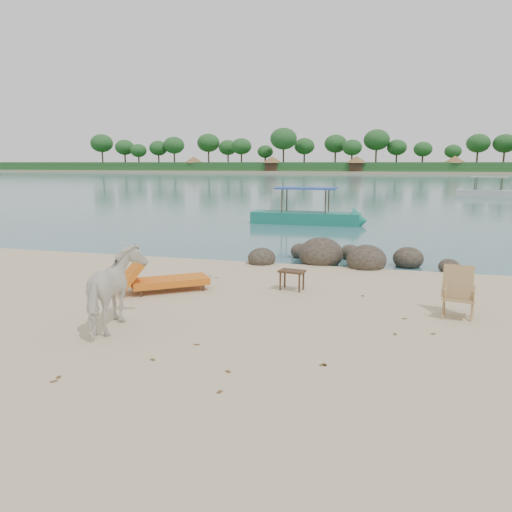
{
  "coord_description": "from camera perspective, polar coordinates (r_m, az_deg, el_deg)",
  "views": [
    {
      "loc": [
        2.22,
        -8.49,
        3.05
      ],
      "look_at": [
        -0.68,
        2.0,
        1.0
      ],
      "focal_mm": 35.0,
      "sensor_mm": 36.0,
      "label": 1
    }
  ],
  "objects": [
    {
      "name": "dead_leaves",
      "position": [
        9.28,
        2.76,
        -8.5
      ],
      "size": [
        8.49,
        6.91,
        0.0
      ],
      "color": "brown",
      "rests_on": "ground"
    },
    {
      "name": "cow",
      "position": [
        9.48,
        -15.69,
        -3.87
      ],
      "size": [
        1.17,
        1.88,
        1.47
      ],
      "primitive_type": "imported",
      "rotation": [
        0.0,
        0.0,
        3.37
      ],
      "color": "silver",
      "rests_on": "ground"
    },
    {
      "name": "water",
      "position": [
        98.57,
        14.31,
        8.56
      ],
      "size": [
        400.0,
        400.0,
        0.0
      ],
      "primitive_type": "plane",
      "color": "#335C66",
      "rests_on": "ground"
    },
    {
      "name": "boat_near",
      "position": [
        25.5,
        5.69,
        7.12
      ],
      "size": [
        6.15,
        1.41,
        2.99
      ],
      "primitive_type": null,
      "rotation": [
        0.0,
        0.0,
        -0.0
      ],
      "color": "#177260",
      "rests_on": "water"
    },
    {
      "name": "boulders",
      "position": [
        15.42,
        9.69,
        -0.16
      ],
      "size": [
        6.12,
        2.74,
        1.02
      ],
      "rotation": [
        0.0,
        0.0,
        0.18
      ],
      "color": "#302820",
      "rests_on": "ground"
    },
    {
      "name": "deck_chair",
      "position": [
        10.58,
        22.18,
        -4.11
      ],
      "size": [
        0.76,
        0.81,
        0.99
      ],
      "primitive_type": null,
      "rotation": [
        0.0,
        0.0,
        -0.19
      ],
      "color": "#AA8455",
      "rests_on": "ground"
    },
    {
      "name": "side_table",
      "position": [
        11.99,
        4.12,
        -2.91
      ],
      "size": [
        0.65,
        0.48,
        0.48
      ],
      "primitive_type": null,
      "rotation": [
        0.0,
        0.0,
        -0.16
      ],
      "color": "#361D15",
      "rests_on": "ground"
    },
    {
      "name": "far_shore",
      "position": [
        178.53,
        14.94,
        9.33
      ],
      "size": [
        420.0,
        90.0,
        1.4
      ],
      "primitive_type": "cube",
      "color": "tan",
      "rests_on": "ground"
    },
    {
      "name": "lounge_chair",
      "position": [
        12.06,
        -9.83,
        -2.49
      ],
      "size": [
        2.28,
        1.98,
        0.68
      ],
      "primitive_type": null,
      "rotation": [
        0.0,
        0.0,
        0.64
      ],
      "color": "orange",
      "rests_on": "ground"
    },
    {
      "name": "boat_mid",
      "position": [
        50.68,
        25.07,
        7.88
      ],
      "size": [
        6.14,
        2.98,
        2.93
      ],
      "primitive_type": null,
      "rotation": [
        0.0,
        0.0,
        -0.28
      ],
      "color": "#B9B8B5",
      "rests_on": "water"
    },
    {
      "name": "far_scenery",
      "position": [
        145.21,
        14.83,
        10.35
      ],
      "size": [
        420.0,
        18.0,
        9.5
      ],
      "color": "#1E4C1E",
      "rests_on": "ground"
    }
  ]
}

